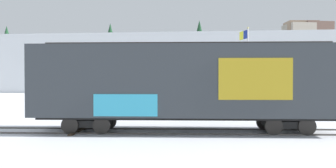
{
  "coord_description": "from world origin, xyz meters",
  "views": [
    {
      "loc": [
        0.21,
        -14.64,
        2.86
      ],
      "look_at": [
        -1.0,
        1.47,
        2.62
      ],
      "focal_mm": 28.49,
      "sensor_mm": 36.0,
      "label": 1
    }
  ],
  "objects_px": {
    "freight_car": "(186,82)",
    "parked_car_white": "(124,104)",
    "parked_car_green": "(200,105)",
    "flagpole": "(246,55)"
  },
  "relations": [
    {
      "from": "freight_car",
      "to": "parked_car_white",
      "type": "xyz_separation_m",
      "value": [
        -5.18,
        6.83,
        -1.85
      ]
    },
    {
      "from": "freight_car",
      "to": "parked_car_green",
      "type": "height_order",
      "value": "freight_car"
    },
    {
      "from": "freight_car",
      "to": "flagpole",
      "type": "distance_m",
      "value": 15.35
    },
    {
      "from": "freight_car",
      "to": "parked_car_white",
      "type": "distance_m",
      "value": 8.77
    },
    {
      "from": "freight_car",
      "to": "parked_car_white",
      "type": "height_order",
      "value": "freight_car"
    },
    {
      "from": "freight_car",
      "to": "parked_car_green",
      "type": "xyz_separation_m",
      "value": [
        1.02,
        6.33,
        -1.87
      ]
    },
    {
      "from": "flagpole",
      "to": "parked_car_white",
      "type": "xyz_separation_m",
      "value": [
        -11.33,
        -6.97,
        -4.57
      ]
    },
    {
      "from": "parked_car_white",
      "to": "parked_car_green",
      "type": "bearing_deg",
      "value": -4.63
    },
    {
      "from": "parked_car_green",
      "to": "freight_car",
      "type": "bearing_deg",
      "value": -99.12
    },
    {
      "from": "flagpole",
      "to": "parked_car_green",
      "type": "distance_m",
      "value": 10.15
    }
  ]
}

